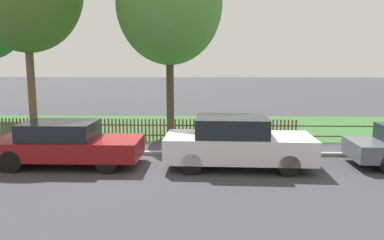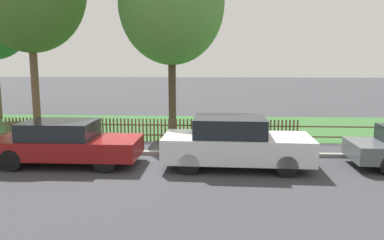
# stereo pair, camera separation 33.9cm
# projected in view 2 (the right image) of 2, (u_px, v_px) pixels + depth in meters

# --- Properties ---
(ground_plane) EXTENTS (120.00, 120.00, 0.00)m
(ground_plane) POSITION_uv_depth(u_px,v_px,m) (138.00, 155.00, 12.69)
(ground_plane) COLOR #38383D
(kerb_stone) EXTENTS (43.75, 0.20, 0.12)m
(kerb_stone) POSITION_uv_depth(u_px,v_px,m) (138.00, 153.00, 12.78)
(kerb_stone) COLOR gray
(kerb_stone) RESTS_ON ground
(grass_strip) EXTENTS (43.75, 6.87, 0.01)m
(grass_strip) POSITION_uv_depth(u_px,v_px,m) (161.00, 126.00, 18.21)
(grass_strip) COLOR #33602D
(grass_strip) RESTS_ON ground
(park_fence) EXTENTS (43.75, 0.05, 0.91)m
(park_fence) POSITION_uv_depth(u_px,v_px,m) (149.00, 130.00, 14.77)
(park_fence) COLOR brown
(park_fence) RESTS_ON ground
(parked_car_navy_estate) EXTENTS (4.43, 1.75, 1.35)m
(parked_car_navy_estate) POSITION_uv_depth(u_px,v_px,m) (65.00, 142.00, 11.43)
(parked_car_navy_estate) COLOR maroon
(parked_car_navy_estate) RESTS_ON ground
(parked_car_red_compact) EXTENTS (4.40, 1.97, 1.53)m
(parked_car_red_compact) POSITION_uv_depth(u_px,v_px,m) (235.00, 142.00, 11.10)
(parked_car_red_compact) COLOR silver
(parked_car_red_compact) RESTS_ON ground
(covered_motorcycle) EXTENTS (1.88, 0.84, 1.18)m
(covered_motorcycle) POSITION_uv_depth(u_px,v_px,m) (218.00, 127.00, 13.92)
(covered_motorcycle) COLOR black
(covered_motorcycle) RESTS_ON ground
(tree_mid_park) EXTENTS (4.52, 4.52, 8.17)m
(tree_mid_park) POSITION_uv_depth(u_px,v_px,m) (172.00, 4.00, 15.90)
(tree_mid_park) COLOR #473828
(tree_mid_park) RESTS_ON ground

